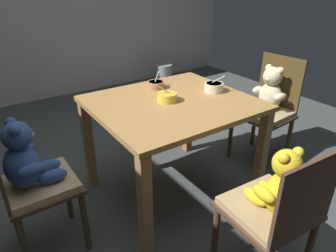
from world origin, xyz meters
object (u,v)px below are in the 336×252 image
teddy_chair_near_left (28,171)px  teddy_chair_near_front (277,200)px  porridge_bowl_terracotta_far_center (156,85)px  teddy_chair_near_right (268,101)px  metal_pail (163,74)px  porridge_bowl_cream_near_right (214,87)px  porridge_bowl_yellow_center (167,97)px  dining_table (172,116)px

teddy_chair_near_left → teddy_chair_near_front: 1.26m
teddy_chair_near_left → porridge_bowl_terracotta_far_center: (0.98, 0.28, 0.21)m
teddy_chair_near_right → metal_pail: 2.28m
porridge_bowl_cream_near_right → porridge_bowl_yellow_center: bearing=175.2°
teddy_chair_near_front → porridge_bowl_yellow_center: 0.92m
teddy_chair_near_right → porridge_bowl_cream_near_right: size_ratio=6.38×
teddy_chair_near_left → porridge_bowl_yellow_center: 0.92m
teddy_chair_near_front → porridge_bowl_terracotta_far_center: 1.18m
teddy_chair_near_left → porridge_bowl_yellow_center: teddy_chair_near_left is taller
teddy_chair_near_right → porridge_bowl_cream_near_right: teddy_chair_near_right is taller
dining_table → teddy_chair_near_front: 0.88m
metal_pail → porridge_bowl_yellow_center: bearing=-122.9°
teddy_chair_near_left → teddy_chair_near_front: bearing=-43.8°
teddy_chair_near_front → porridge_bowl_yellow_center: bearing=4.8°
dining_table → teddy_chair_near_right: bearing=-3.3°
porridge_bowl_terracotta_far_center → dining_table: bearing=-99.5°
teddy_chair_near_right → porridge_bowl_terracotta_far_center: teddy_chair_near_right is taller
teddy_chair_near_right → porridge_bowl_terracotta_far_center: (-0.88, 0.33, 0.22)m
porridge_bowl_yellow_center → metal_pail: 2.61m
dining_table → teddy_chair_near_left: teddy_chair_near_left is taller
porridge_bowl_yellow_center → porridge_bowl_cream_near_right: bearing=-4.8°
teddy_chair_near_left → porridge_bowl_cream_near_right: teddy_chair_near_left is taller
porridge_bowl_terracotta_far_center → porridge_bowl_yellow_center: bearing=-106.6°
porridge_bowl_terracotta_far_center → teddy_chair_near_right: bearing=-20.3°
dining_table → porridge_bowl_cream_near_right: porridge_bowl_cream_near_right is taller
teddy_chair_near_front → metal_pail: bearing=-20.8°
teddy_chair_near_front → porridge_bowl_cream_near_right: bearing=-19.1°
teddy_chair_near_right → porridge_bowl_terracotta_far_center: size_ratio=7.18×
dining_table → porridge_bowl_yellow_center: 0.15m
teddy_chair_near_front → porridge_bowl_terracotta_far_center: (0.05, 1.15, 0.24)m
porridge_bowl_yellow_center → dining_table: bearing=-27.8°
teddy_chair_near_left → metal_pail: size_ratio=3.13×
porridge_bowl_terracotta_far_center → teddy_chair_near_front: bearing=-92.7°
dining_table → porridge_bowl_terracotta_far_center: (0.05, 0.27, 0.14)m
teddy_chair_near_left → porridge_bowl_cream_near_right: size_ratio=6.62×
teddy_chair_near_right → metal_pail: size_ratio=3.02×
porridge_bowl_terracotta_far_center → porridge_bowl_cream_near_right: (0.30, -0.29, 0.01)m
porridge_bowl_cream_near_right → porridge_bowl_yellow_center: 0.38m
teddy_chair_near_right → teddy_chair_near_front: 1.25m
teddy_chair_near_front → porridge_bowl_cream_near_right: 0.96m
dining_table → teddy_chair_near_left: (-0.93, -0.01, -0.07)m
porridge_bowl_cream_near_right → porridge_bowl_yellow_center: porridge_bowl_cream_near_right is taller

